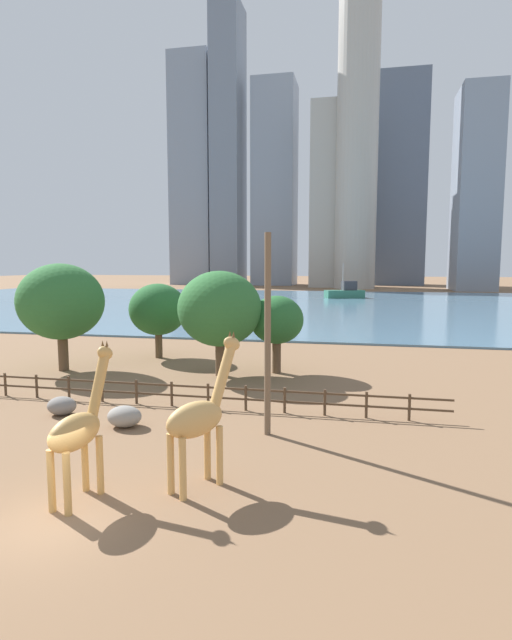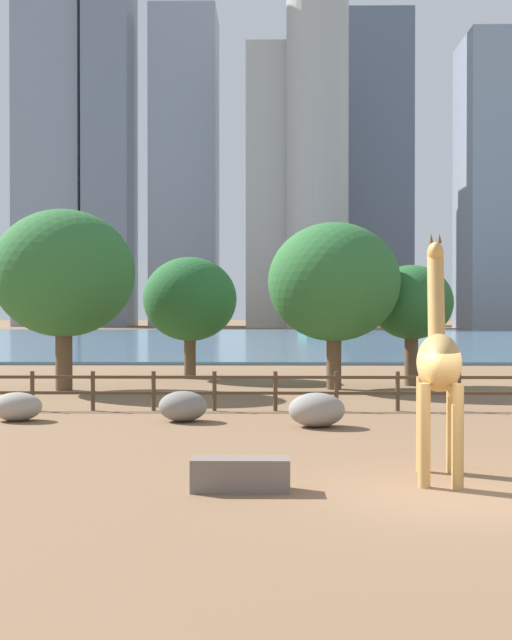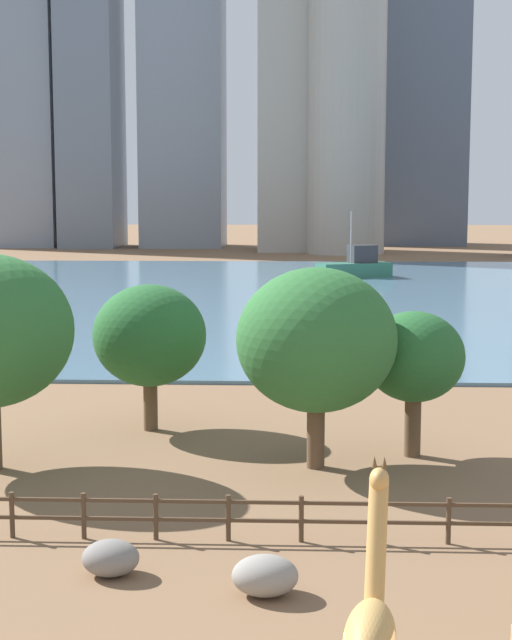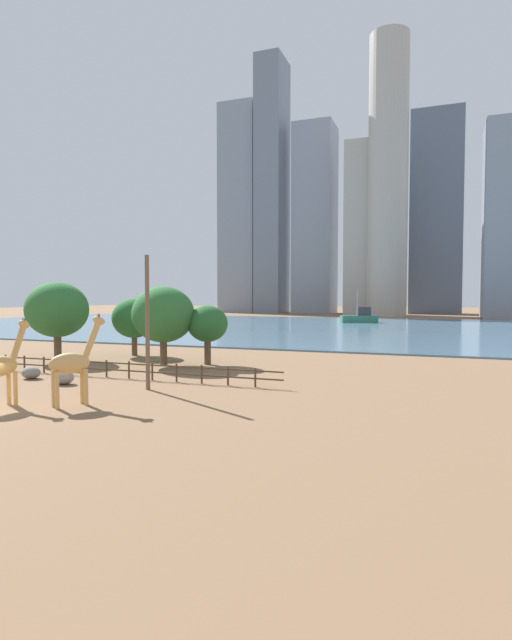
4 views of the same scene
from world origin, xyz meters
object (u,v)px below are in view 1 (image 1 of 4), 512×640
Objects in this scene: giraffe_companion at (199,418)px; tree_left_large at (220,309)px; utility_pole at (268,336)px; boat_ferry at (345,292)px; boulder_near_fence at (62,406)px; tree_center_broad at (61,302)px; tree_left_small at (277,320)px; giraffe_tall at (79,430)px; boulder_by_pole at (124,416)px; tree_right_tall at (158,310)px; boat_sailboat at (89,293)px.

tree_left_large is at bearing 45.30° from giraffe_companion.
utility_pole is 85.91m from boat_ferry.
giraffe_companion is 3.57× the size of boulder_near_fence.
tree_center_broad is 1.41× the size of tree_left_small.
tree_left_large reaches higher than giraffe_tall.
boulder_near_fence is at bearing -57.56° from tree_center_broad.
giraffe_companion is 3.23× the size of boulder_by_pole.
boulder_near_fence is at bearing -85.31° from tree_right_tall.
giraffe_tall is at bearing -122.76° from utility_pole.
tree_left_large is 0.81× the size of boat_ferry.
boat_ferry is at bearing 88.20° from tree_left_small.
tree_left_large is at bearing 62.87° from boat_ferry.
boat_sailboat reaches higher than tree_left_small.
boat_ferry is (5.86, 75.21, -3.07)m from tree_left_large.
giraffe_tall is 96.71m from boat_sailboat.
boulder_near_fence is 14.93m from tree_left_small.
tree_right_tall reaches higher than giraffe_tall.
boat_ferry is 54.78m from boat_sailboat.
tree_right_tall is (-10.51, 21.40, 1.43)m from giraffe_companion.
tree_left_large reaches higher than boat_sailboat.
boulder_near_fence is 0.17× the size of boat_ferry.
utility_pole is 12.42m from tree_left_small.
utility_pole is at bearing -31.27° from tree_center_broad.
boat_ferry is at bearing -153.89° from boat_sailboat.
boulder_by_pole is 14.89m from tree_center_broad.
boat_ferry reaches higher than tree_left_small.
tree_left_small is (2.99, 19.53, 1.33)m from giraffe_tall.
utility_pole is 11.25m from boulder_near_fence.
boat_ferry is (11.17, 85.17, 0.96)m from boulder_near_fence.
boat_ferry is at bearing 79.96° from tree_right_tall.
boulder_by_pole is at bearing -176.85° from utility_pole.
giraffe_tall is 0.57× the size of boat_ferry.
tree_left_large reaches higher than tree_left_small.
tree_left_small is at bearing 97.72° from utility_pole.
boat_sailboat is (-41.54, 60.53, -2.74)m from tree_right_tall.
boat_sailboat is at bearing 119.49° from boulder_near_fence.
boulder_by_pole is 17.30m from tree_right_tall.
giraffe_companion is 0.87× the size of tree_right_tall.
tree_left_large is at bearing 116.08° from utility_pole.
boulder_near_fence is at bearing -118.06° from tree_left_large.
tree_left_small is (-0.42, 17.88, 1.22)m from giraffe_companion.
tree_right_tall is (-5.14, 16.18, 3.36)m from boulder_by_pole.
tree_center_broad is 77.86m from boat_ferry.
tree_right_tall is 0.69× the size of boat_ferry.
tree_center_broad is (-9.80, 10.34, 4.34)m from boulder_by_pole.
utility_pole reaches higher than giraffe_companion.
tree_right_tall reaches higher than boulder_by_pole.
boat_ferry reaches higher than tree_left_large.
tree_left_large is at bearing 3.44° from tree_center_broad.
utility_pole is 1.49× the size of tree_right_tall.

